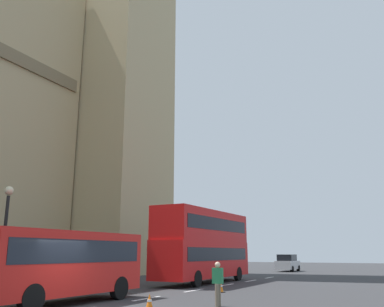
{
  "coord_description": "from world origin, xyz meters",
  "views": [
    {
      "loc": [
        -11.85,
        -11.06,
        2.04
      ],
      "look_at": [
        16.51,
        3.94,
        9.82
      ],
      "focal_mm": 38.38,
      "sensor_mm": 36.0,
      "label": 1
    }
  ],
  "objects_px": {
    "traffic_cone_middle": "(221,287)",
    "street_lamp": "(5,231)",
    "double_decker_bus": "(204,243)",
    "pedestrian_by_kerb": "(218,282)",
    "traffic_cone_west": "(149,302)",
    "sedan_lead": "(288,263)"
  },
  "relations": [
    {
      "from": "sedan_lead",
      "to": "traffic_cone_middle",
      "type": "height_order",
      "value": "sedan_lead"
    },
    {
      "from": "double_decker_bus",
      "to": "sedan_lead",
      "type": "distance_m",
      "value": 21.09
    },
    {
      "from": "sedan_lead",
      "to": "traffic_cone_middle",
      "type": "bearing_deg",
      "value": -172.36
    },
    {
      "from": "traffic_cone_west",
      "to": "traffic_cone_middle",
      "type": "distance_m",
      "value": 7.5
    },
    {
      "from": "street_lamp",
      "to": "sedan_lead",
      "type": "bearing_deg",
      "value": -7.9
    },
    {
      "from": "street_lamp",
      "to": "double_decker_bus",
      "type": "bearing_deg",
      "value": -19.31
    },
    {
      "from": "traffic_cone_west",
      "to": "sedan_lead",
      "type": "bearing_deg",
      "value": 6.75
    },
    {
      "from": "traffic_cone_west",
      "to": "street_lamp",
      "type": "height_order",
      "value": "street_lamp"
    },
    {
      "from": "double_decker_bus",
      "to": "traffic_cone_west",
      "type": "relative_size",
      "value": 18.31
    },
    {
      "from": "double_decker_bus",
      "to": "pedestrian_by_kerb",
      "type": "xyz_separation_m",
      "value": [
        -11.18,
        -6.09,
        -1.8
      ]
    },
    {
      "from": "double_decker_bus",
      "to": "street_lamp",
      "type": "distance_m",
      "value": 13.63
    },
    {
      "from": "pedestrian_by_kerb",
      "to": "street_lamp",
      "type": "bearing_deg",
      "value": 98.99
    },
    {
      "from": "pedestrian_by_kerb",
      "to": "traffic_cone_middle",
      "type": "bearing_deg",
      "value": 22.9
    },
    {
      "from": "sedan_lead",
      "to": "street_lamp",
      "type": "height_order",
      "value": "street_lamp"
    },
    {
      "from": "double_decker_bus",
      "to": "pedestrian_by_kerb",
      "type": "distance_m",
      "value": 12.86
    },
    {
      "from": "traffic_cone_middle",
      "to": "street_lamp",
      "type": "relative_size",
      "value": 0.11
    },
    {
      "from": "traffic_cone_middle",
      "to": "street_lamp",
      "type": "distance_m",
      "value": 11.28
    },
    {
      "from": "double_decker_bus",
      "to": "street_lamp",
      "type": "relative_size",
      "value": 2.02
    },
    {
      "from": "traffic_cone_middle",
      "to": "sedan_lead",
      "type": "bearing_deg",
      "value": 7.64
    },
    {
      "from": "sedan_lead",
      "to": "traffic_cone_west",
      "type": "relative_size",
      "value": 7.59
    },
    {
      "from": "double_decker_bus",
      "to": "street_lamp",
      "type": "height_order",
      "value": "street_lamp"
    },
    {
      "from": "street_lamp",
      "to": "pedestrian_by_kerb",
      "type": "height_order",
      "value": "street_lamp"
    }
  ]
}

